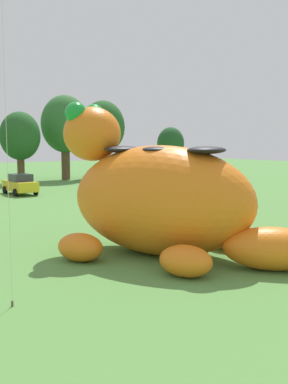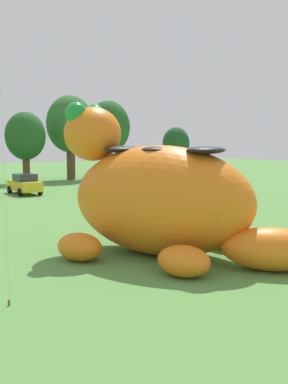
{
  "view_description": "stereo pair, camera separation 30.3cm",
  "coord_description": "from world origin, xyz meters",
  "px_view_note": "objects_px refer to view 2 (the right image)",
  "views": [
    {
      "loc": [
        -10.88,
        -12.89,
        4.31
      ],
      "look_at": [
        0.0,
        0.89,
        2.34
      ],
      "focal_mm": 41.28,
      "sensor_mm": 36.0,
      "label": 1
    },
    {
      "loc": [
        -10.64,
        -13.08,
        4.31
      ],
      "look_at": [
        0.0,
        0.89,
        2.34
      ],
      "focal_mm": 41.28,
      "sensor_mm": 36.0,
      "label": 2
    }
  ],
  "objects_px": {
    "spectator_by_cars": "(206,194)",
    "car_yellow": "(25,184)",
    "giant_inflatable_creature": "(160,199)",
    "spectator_near_inflatable": "(173,195)"
  },
  "relations": [
    {
      "from": "car_yellow",
      "to": "spectator_by_cars",
      "type": "xyz_separation_m",
      "value": [
        7.11,
        -14.21,
        -0.01
      ]
    },
    {
      "from": "car_yellow",
      "to": "giant_inflatable_creature",
      "type": "bearing_deg",
      "value": -99.28
    },
    {
      "from": "car_yellow",
      "to": "spectator_near_inflatable",
      "type": "bearing_deg",
      "value": -70.14
    },
    {
      "from": "spectator_near_inflatable",
      "to": "giant_inflatable_creature",
      "type": "bearing_deg",
      "value": -133.19
    },
    {
      "from": "spectator_by_cars",
      "to": "spectator_near_inflatable",
      "type": "bearing_deg",
      "value": 159.26
    },
    {
      "from": "giant_inflatable_creature",
      "to": "spectator_near_inflatable",
      "type": "height_order",
      "value": "giant_inflatable_creature"
    },
    {
      "from": "car_yellow",
      "to": "spectator_near_inflatable",
      "type": "distance_m",
      "value": 14.18
    },
    {
      "from": "spectator_by_cars",
      "to": "car_yellow",
      "type": "bearing_deg",
      "value": 116.57
    },
    {
      "from": "giant_inflatable_creature",
      "to": "spectator_near_inflatable",
      "type": "xyz_separation_m",
      "value": [
        8.47,
        9.02,
        -1.32
      ]
    },
    {
      "from": "giant_inflatable_creature",
      "to": "car_yellow",
      "type": "xyz_separation_m",
      "value": [
        3.65,
        22.36,
        -1.31
      ]
    }
  ]
}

